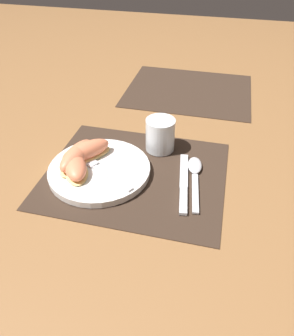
% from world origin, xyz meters
% --- Properties ---
extents(ground_plane, '(3.00, 3.00, 0.00)m').
position_xyz_m(ground_plane, '(0.00, 0.00, 0.00)').
color(ground_plane, olive).
extents(placemat, '(0.42, 0.35, 0.00)m').
position_xyz_m(placemat, '(0.00, 0.00, 0.00)').
color(placemat, '#38281E').
rests_on(placemat, ground_plane).
extents(placemat_far, '(0.42, 0.35, 0.00)m').
position_xyz_m(placemat_far, '(0.06, 0.48, 0.00)').
color(placemat_far, '#38281E').
rests_on(placemat_far, ground_plane).
extents(plate, '(0.24, 0.24, 0.02)m').
position_xyz_m(plate, '(-0.08, -0.02, 0.01)').
color(plate, white).
rests_on(plate, placemat).
extents(juice_glass, '(0.07, 0.07, 0.08)m').
position_xyz_m(juice_glass, '(0.04, 0.11, 0.04)').
color(juice_glass, silver).
rests_on(juice_glass, placemat).
extents(knife, '(0.05, 0.21, 0.01)m').
position_xyz_m(knife, '(0.12, -0.01, 0.01)').
color(knife, silver).
rests_on(knife, placemat).
extents(spoon, '(0.05, 0.19, 0.01)m').
position_xyz_m(spoon, '(0.14, 0.03, 0.01)').
color(spoon, silver).
rests_on(spoon, placemat).
extents(fork, '(0.18, 0.11, 0.00)m').
position_xyz_m(fork, '(-0.09, -0.03, 0.02)').
color(fork, silver).
rests_on(fork, plate).
extents(citrus_wedge_0, '(0.12, 0.13, 0.04)m').
position_xyz_m(citrus_wedge_0, '(-0.12, 0.01, 0.04)').
color(citrus_wedge_0, '#F4DB84').
rests_on(citrus_wedge_0, plate).
extents(citrus_wedge_1, '(0.06, 0.12, 0.03)m').
position_xyz_m(citrus_wedge_1, '(-0.14, -0.00, 0.03)').
color(citrus_wedge_1, '#F4DB84').
rests_on(citrus_wedge_1, plate).
extents(citrus_wedge_2, '(0.07, 0.14, 0.04)m').
position_xyz_m(citrus_wedge_2, '(-0.14, -0.01, 0.04)').
color(citrus_wedge_2, '#F4DB84').
rests_on(citrus_wedge_2, plate).
extents(citrus_wedge_3, '(0.10, 0.12, 0.04)m').
position_xyz_m(citrus_wedge_3, '(-0.13, -0.05, 0.04)').
color(citrus_wedge_3, '#F4DB84').
rests_on(citrus_wedge_3, plate).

